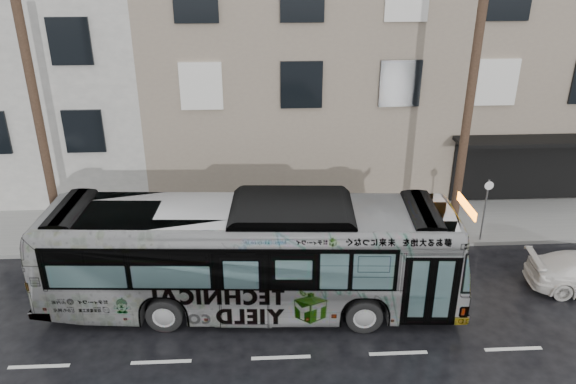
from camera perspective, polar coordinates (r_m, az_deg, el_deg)
The scene contains 7 objects.
ground at distance 17.72m, azimuth -1.07°, elevation -11.17°, with size 120.00×120.00×0.00m, color black.
sidewalk at distance 21.85m, azimuth -1.55°, elevation -3.50°, with size 90.00×3.60×0.15m, color gray.
building_taupe at distance 28.05m, azimuth 8.42°, elevation 14.34°, with size 20.00×12.00×11.00m, color gray.
utility_pole_front at distance 19.84m, azimuth 17.69°, elevation 6.69°, with size 0.30×0.30×9.00m, color #483324.
utility_pole_rear at distance 19.87m, azimuth -23.85°, elevation 5.77°, with size 0.30×0.30×9.00m, color #483324.
sign_post at distance 21.41m, azimuth 19.33°, elevation -1.78°, with size 0.06×0.06×2.40m, color slate.
bus at distance 16.76m, azimuth -3.81°, elevation -6.43°, with size 2.91×12.44×3.46m, color #B2B2B2.
Camera 1 is at (-0.46, -14.39, 10.33)m, focal length 35.00 mm.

